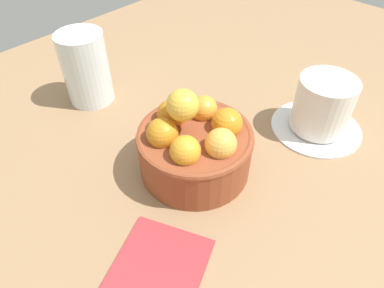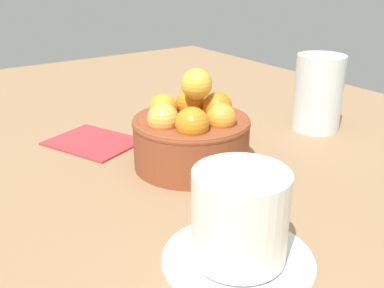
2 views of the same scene
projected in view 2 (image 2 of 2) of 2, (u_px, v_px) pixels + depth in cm
name	position (u px, v px, depth cm)	size (l,w,h in cm)	color
ground_plane	(191.00, 176.00, 58.35)	(143.69, 100.85, 3.31)	#997551
terracotta_bowl	(191.00, 133.00, 56.09)	(14.83, 14.83, 12.33)	brown
coffee_cup	(239.00, 222.00, 37.81)	(13.49, 13.49, 8.62)	white
water_glass	(318.00, 93.00, 68.00)	(7.32, 7.32, 11.61)	silver
folded_napkin	(93.00, 141.00, 64.49)	(12.25, 9.44, 0.60)	#B23338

